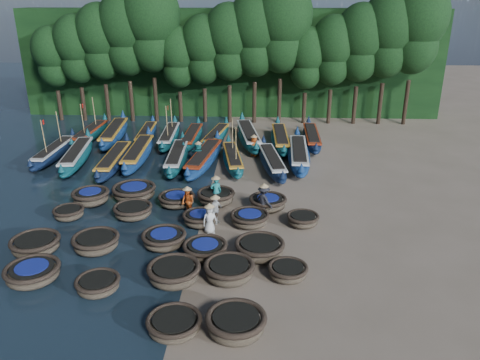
{
  "coord_description": "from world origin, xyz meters",
  "views": [
    {
      "loc": [
        3.08,
        -22.81,
        11.09
      ],
      "look_at": [
        1.91,
        1.92,
        1.3
      ],
      "focal_mm": 35.0,
      "sensor_mm": 36.0,
      "label": 1
    }
  ],
  "objects_px": {
    "coracle_23": "(216,197)",
    "long_boat_8": "(299,155)",
    "coracle_21": "(134,192)",
    "long_boat_4": "(177,157)",
    "coracle_19": "(303,219)",
    "long_boat_5": "(204,158)",
    "coracle_5": "(33,273)",
    "coracle_7": "(174,273)",
    "long_boat_0": "(54,152)",
    "fisherman_5": "(199,153)",
    "coracle_8": "(229,270)",
    "fisherman_2": "(188,201)",
    "long_boat_6": "(233,159)",
    "fisherman_0": "(210,218)",
    "coracle_12": "(164,239)",
    "long_boat_17": "(312,138)",
    "coracle_18": "(250,218)",
    "coracle_11": "(96,242)",
    "coracle_24": "(268,203)",
    "coracle_14": "(260,248)",
    "long_boat_15": "(248,136)",
    "coracle_9": "(288,271)",
    "coracle_13": "(205,249)",
    "fisherman_3": "(264,200)",
    "long_boat_16": "(280,139)",
    "coracle_17": "(200,218)",
    "coracle_22": "(177,199)",
    "fisherman_4": "(215,209)",
    "coracle_6": "(98,284)",
    "coracle_20": "(91,197)",
    "fisherman_1": "(216,190)",
    "coracle_4": "(236,324)",
    "long_boat_13": "(192,137)",
    "long_boat_12": "(169,136)",
    "coracle_3": "(174,324)",
    "coracle_10": "(36,244)",
    "long_boat_14": "(216,136)",
    "long_boat_1": "(77,156)",
    "long_boat_9": "(90,134)",
    "coracle_16": "(133,211)",
    "long_boat_2": "(114,160)",
    "long_boat_3": "(138,153)",
    "long_boat_7": "(272,162)",
    "long_boat_11": "(146,134)"
  },
  "relations": [
    {
      "from": "coracle_8",
      "to": "long_boat_4",
      "type": "relative_size",
      "value": 0.27
    },
    {
      "from": "coracle_8",
      "to": "long_boat_0",
      "type": "relative_size",
      "value": 0.28
    },
    {
      "from": "long_boat_7",
      "to": "long_boat_16",
      "type": "distance_m",
      "value": 5.44
    },
    {
      "from": "coracle_14",
      "to": "coracle_12",
      "type": "bearing_deg",
      "value": 171.5
    },
    {
      "from": "coracle_3",
      "to": "coracle_10",
      "type": "xyz_separation_m",
      "value": [
        -7.34,
        5.17,
        0.07
      ]
    },
    {
      "from": "coracle_5",
      "to": "long_boat_6",
      "type": "relative_size",
      "value": 0.32
    },
    {
      "from": "coracle_3",
      "to": "coracle_17",
      "type": "relative_size",
      "value": 0.91
    },
    {
      "from": "coracle_11",
      "to": "coracle_24",
      "type": "distance_m",
      "value": 9.38
    },
    {
      "from": "coracle_8",
      "to": "long_boat_7",
      "type": "xyz_separation_m",
      "value": [
        1.99,
        13.55,
        0.05
      ]
    },
    {
      "from": "long_boat_1",
      "to": "long_boat_9",
      "type": "bearing_deg",
      "value": 92.12
    },
    {
      "from": "long_boat_17",
      "to": "coracle_6",
      "type": "bearing_deg",
      "value": -115.84
    },
    {
      "from": "coracle_7",
      "to": "long_boat_16",
      "type": "distance_m",
      "value": 19.86
    },
    {
      "from": "coracle_14",
      "to": "fisherman_3",
      "type": "distance_m",
      "value": 4.31
    },
    {
      "from": "coracle_21",
      "to": "long_boat_4",
      "type": "relative_size",
      "value": 0.39
    },
    {
      "from": "coracle_8",
      "to": "fisherman_0",
      "type": "xyz_separation_m",
      "value": [
        -1.25,
        4.13,
        0.35
      ]
    },
    {
      "from": "coracle_23",
      "to": "long_boat_8",
      "type": "height_order",
      "value": "long_boat_8"
    },
    {
      "from": "coracle_22",
      "to": "long_boat_11",
      "type": "relative_size",
      "value": 0.29
    },
    {
      "from": "long_boat_17",
      "to": "long_boat_2",
      "type": "bearing_deg",
      "value": -155.34
    },
    {
      "from": "coracle_23",
      "to": "coracle_16",
      "type": "bearing_deg",
      "value": -155.87
    },
    {
      "from": "long_boat_0",
      "to": "fisherman_5",
      "type": "distance_m",
      "value": 10.69
    },
    {
      "from": "coracle_5",
      "to": "long_boat_12",
      "type": "height_order",
      "value": "long_boat_12"
    },
    {
      "from": "coracle_12",
      "to": "long_boat_13",
      "type": "relative_size",
      "value": 0.28
    },
    {
      "from": "coracle_21",
      "to": "fisherman_2",
      "type": "xyz_separation_m",
      "value": [
        3.44,
        -1.97,
        0.36
      ]
    },
    {
      "from": "coracle_18",
      "to": "coracle_12",
      "type": "bearing_deg",
      "value": -148.48
    },
    {
      "from": "coracle_13",
      "to": "long_boat_13",
      "type": "height_order",
      "value": "long_boat_13"
    },
    {
      "from": "coracle_23",
      "to": "fisherman_3",
      "type": "relative_size",
      "value": 1.27
    },
    {
      "from": "long_boat_2",
      "to": "long_boat_16",
      "type": "distance_m",
      "value": 12.88
    },
    {
      "from": "coracle_4",
      "to": "long_boat_3",
      "type": "bearing_deg",
      "value": 113.77
    },
    {
      "from": "coracle_6",
      "to": "coracle_9",
      "type": "xyz_separation_m",
      "value": [
        7.62,
        1.32,
        -0.01
      ]
    },
    {
      "from": "coracle_18",
      "to": "fisherman_1",
      "type": "xyz_separation_m",
      "value": [
        -1.96,
        2.33,
        0.56
      ]
    },
    {
      "from": "long_boat_15",
      "to": "coracle_12",
      "type": "bearing_deg",
      "value": -110.85
    },
    {
      "from": "coracle_22",
      "to": "fisherman_4",
      "type": "height_order",
      "value": "fisherman_4"
    },
    {
      "from": "coracle_21",
      "to": "long_boat_4",
      "type": "distance_m",
      "value": 6.3
    },
    {
      "from": "coracle_10",
      "to": "coracle_18",
      "type": "bearing_deg",
      "value": 18.39
    },
    {
      "from": "coracle_13",
      "to": "long_boat_14",
      "type": "xyz_separation_m",
      "value": [
        -1.21,
        17.94,
        0.09
      ]
    },
    {
      "from": "coracle_21",
      "to": "coracle_17",
      "type": "bearing_deg",
      "value": -36.18
    },
    {
      "from": "coracle_14",
      "to": "coracle_4",
      "type": "bearing_deg",
      "value": -98.37
    },
    {
      "from": "coracle_5",
      "to": "coracle_7",
      "type": "xyz_separation_m",
      "value": [
        5.86,
        0.2,
        0.05
      ]
    },
    {
      "from": "coracle_9",
      "to": "coracle_13",
      "type": "distance_m",
      "value": 3.99
    },
    {
      "from": "coracle_11",
      "to": "long_boat_3",
      "type": "distance_m",
      "value": 12.78
    },
    {
      "from": "coracle_11",
      "to": "fisherman_2",
      "type": "relative_size",
      "value": 1.46
    },
    {
      "from": "coracle_3",
      "to": "long_boat_5",
      "type": "xyz_separation_m",
      "value": [
        -1.0,
        17.36,
        0.2
      ]
    },
    {
      "from": "fisherman_1",
      "to": "coracle_8",
      "type": "bearing_deg",
      "value": 85.87
    },
    {
      "from": "long_boat_17",
      "to": "long_boat_5",
      "type": "bearing_deg",
      "value": -144.36
    },
    {
      "from": "coracle_19",
      "to": "long_boat_5",
      "type": "distance_m",
      "value": 10.79
    },
    {
      "from": "fisherman_3",
      "to": "fisherman_2",
      "type": "bearing_deg",
      "value": 45.56
    },
    {
      "from": "coracle_8",
      "to": "fisherman_2",
      "type": "xyz_separation_m",
      "value": [
        -2.65,
        6.08,
        0.38
      ]
    },
    {
      "from": "fisherman_0",
      "to": "coracle_12",
      "type": "bearing_deg",
      "value": -172.52
    },
    {
      "from": "fisherman_5",
      "to": "coracle_20",
      "type": "bearing_deg",
      "value": 82.17
    },
    {
      "from": "coracle_24",
      "to": "long_boat_15",
      "type": "distance_m",
      "value": 12.62
    }
  ]
}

